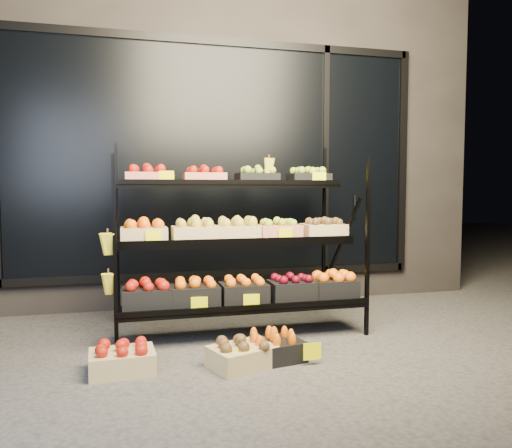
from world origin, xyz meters
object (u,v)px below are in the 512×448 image
object	(u,v)px
display_rack	(237,241)
floor_crate_left	(122,358)
floor_crate_midleft	(273,347)
floor_crate_midright	(242,353)

from	to	relation	value
display_rack	floor_crate_left	xyz separation A→B (m)	(-0.97, -0.81, -0.69)
display_rack	floor_crate_midleft	bearing A→B (deg)	-84.39
floor_crate_midright	floor_crate_midleft	bearing A→B (deg)	-4.33
display_rack	floor_crate_midright	size ratio (longest dim) A/B	4.26
floor_crate_left	floor_crate_midleft	world-z (taller)	floor_crate_left
display_rack	floor_crate_left	bearing A→B (deg)	-140.22
floor_crate_midleft	floor_crate_midright	bearing A→B (deg)	-174.82
floor_crate_left	floor_crate_midright	world-z (taller)	same
floor_crate_midleft	floor_crate_midright	world-z (taller)	floor_crate_midright
display_rack	floor_crate_left	size ratio (longest dim) A/B	4.88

